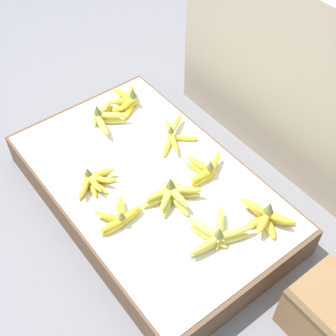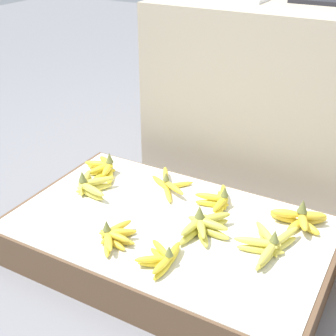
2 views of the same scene
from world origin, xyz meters
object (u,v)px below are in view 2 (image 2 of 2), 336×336
at_px(banana_bunch_front_midright, 163,258).
at_px(banana_bunch_back_midleft, 169,184).
at_px(banana_bunch_middle_midright, 203,226).
at_px(banana_bunch_back_midright, 219,200).
at_px(banana_bunch_back_left, 104,168).
at_px(banana_bunch_middle_right, 269,245).
at_px(banana_bunch_middle_left, 90,185).
at_px(banana_bunch_back_right, 300,219).
at_px(banana_bunch_front_midleft, 114,236).

bearing_deg(banana_bunch_front_midright, banana_bunch_back_midleft, 116.84).
distance_m(banana_bunch_middle_midright, banana_bunch_back_midright, 0.19).
xyz_separation_m(banana_bunch_middle_midright, banana_bunch_back_left, (-0.58, 0.18, -0.00)).
height_order(banana_bunch_front_midright, banana_bunch_back_left, banana_bunch_back_left).
bearing_deg(banana_bunch_back_left, banana_bunch_back_midleft, 5.82).
xyz_separation_m(banana_bunch_middle_right, banana_bunch_back_midright, (-0.27, 0.18, 0.00)).
xyz_separation_m(banana_bunch_middle_right, banana_bunch_back_midleft, (-0.51, 0.20, -0.01)).
distance_m(banana_bunch_front_midright, banana_bunch_back_left, 0.67).
xyz_separation_m(banana_bunch_back_left, banana_bunch_back_midright, (0.56, 0.01, -0.00)).
height_order(banana_bunch_front_midright, banana_bunch_back_midleft, banana_bunch_front_midright).
distance_m(banana_bunch_middle_left, banana_bunch_back_midleft, 0.33).
xyz_separation_m(banana_bunch_back_midleft, banana_bunch_back_right, (0.56, 0.00, 0.01)).
distance_m(banana_bunch_middle_left, banana_bunch_back_midright, 0.54).
bearing_deg(banana_bunch_middle_left, banana_bunch_back_left, 104.29).
bearing_deg(banana_bunch_back_right, banana_bunch_back_midright, -175.90).
distance_m(banana_bunch_middle_right, banana_bunch_back_right, 0.21).
xyz_separation_m(banana_bunch_middle_midright, banana_bunch_middle_right, (0.24, 0.02, -0.00)).
bearing_deg(banana_bunch_back_right, banana_bunch_back_midleft, -179.99).
bearing_deg(banana_bunch_back_midleft, banana_bunch_middle_left, -146.18).
xyz_separation_m(banana_bunch_front_midleft, banana_bunch_back_right, (0.55, 0.42, 0.01)).
relative_size(banana_bunch_front_midleft, banana_bunch_middle_right, 0.75).
relative_size(banana_bunch_front_midright, banana_bunch_middle_left, 1.01).
xyz_separation_m(banana_bunch_front_midleft, banana_bunch_front_midright, (0.21, -0.02, 0.00)).
height_order(banana_bunch_front_midright, banana_bunch_back_right, banana_bunch_back_right).
bearing_deg(banana_bunch_back_left, banana_bunch_middle_right, -11.44).
bearing_deg(banana_bunch_back_midright, banana_bunch_front_midleft, -120.42).
distance_m(banana_bunch_front_midright, banana_bunch_back_midright, 0.41).
xyz_separation_m(banana_bunch_middle_left, banana_bunch_back_left, (-0.04, 0.15, -0.00)).
distance_m(banana_bunch_front_midleft, banana_bunch_middle_midright, 0.32).
relative_size(banana_bunch_back_left, banana_bunch_back_midleft, 0.87).
bearing_deg(banana_bunch_back_left, banana_bunch_front_midleft, -49.96).
xyz_separation_m(banana_bunch_front_midright, banana_bunch_back_right, (0.34, 0.44, 0.01)).
height_order(banana_bunch_middle_left, banana_bunch_middle_right, banana_bunch_middle_left).
relative_size(banana_bunch_middle_left, banana_bunch_back_right, 0.93).
bearing_deg(banana_bunch_back_midright, banana_bunch_back_left, -179.05).
bearing_deg(banana_bunch_front_midright, banana_bunch_middle_midright, 79.02).
height_order(banana_bunch_back_midleft, banana_bunch_back_midright, banana_bunch_back_midright).
bearing_deg(banana_bunch_back_midleft, banana_bunch_back_right, 0.01).
distance_m(banana_bunch_front_midleft, banana_bunch_back_midleft, 0.42).
relative_size(banana_bunch_middle_left, banana_bunch_middle_right, 0.72).
xyz_separation_m(banana_bunch_front_midright, banana_bunch_middle_left, (-0.50, 0.25, 0.01)).
height_order(banana_bunch_front_midright, banana_bunch_middle_right, banana_bunch_middle_right).
distance_m(banana_bunch_middle_left, banana_bunch_middle_midright, 0.54).
xyz_separation_m(banana_bunch_front_midleft, banana_bunch_back_left, (-0.32, 0.39, 0.01)).
distance_m(banana_bunch_front_midleft, banana_bunch_middle_left, 0.37).
distance_m(banana_bunch_middle_left, banana_bunch_back_left, 0.16).
bearing_deg(banana_bunch_middle_midright, banana_bunch_back_right, 36.05).
bearing_deg(banana_bunch_middle_midright, banana_bunch_back_midright, 96.54).
relative_size(banana_bunch_middle_midright, banana_bunch_back_midright, 1.14).
bearing_deg(banana_bunch_front_midleft, banana_bunch_back_left, 130.04).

